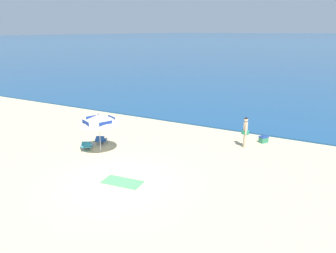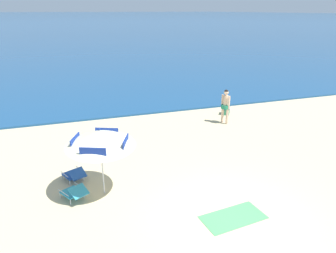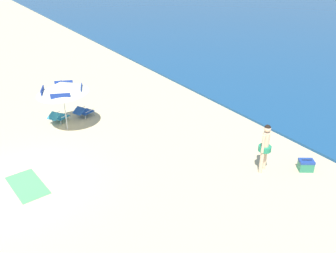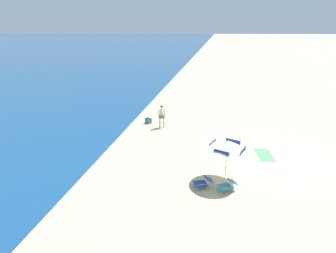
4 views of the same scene
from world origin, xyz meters
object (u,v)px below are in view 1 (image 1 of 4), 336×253
object	(u,v)px
lounge_chair_beside_umbrella	(87,145)
person_standing_near_shore	(245,130)
beach_umbrella_striped_main	(99,119)
beach_towel	(122,182)
cooler_box	(263,139)
lounge_chair_under_umbrella	(101,140)

from	to	relation	value
lounge_chair_beside_umbrella	person_standing_near_shore	size ratio (longest dim) A/B	0.59
beach_umbrella_striped_main	beach_towel	xyz separation A→B (m)	(3.25, -2.41, -1.89)
cooler_box	beach_towel	bearing A→B (deg)	-117.18
beach_umbrella_striped_main	lounge_chair_under_umbrella	size ratio (longest dim) A/B	2.32
person_standing_near_shore	beach_towel	bearing A→B (deg)	-116.28
person_standing_near_shore	cooler_box	world-z (taller)	person_standing_near_shore
lounge_chair_beside_umbrella	beach_towel	distance (m)	4.76
lounge_chair_under_umbrella	lounge_chair_beside_umbrella	bearing A→B (deg)	-92.70
beach_towel	person_standing_near_shore	bearing A→B (deg)	63.72
beach_umbrella_striped_main	cooler_box	size ratio (longest dim) A/B	3.93
lounge_chair_under_umbrella	cooler_box	xyz separation A→B (m)	(8.37, 4.86, -0.07)
beach_umbrella_striped_main	beach_towel	world-z (taller)	beach_umbrella_striped_main
lounge_chair_under_umbrella	lounge_chair_beside_umbrella	distance (m)	1.13
beach_umbrella_striped_main	lounge_chair_under_umbrella	distance (m)	2.11
person_standing_near_shore	beach_towel	world-z (taller)	person_standing_near_shore
beach_towel	cooler_box	bearing A→B (deg)	62.82
cooler_box	beach_towel	world-z (taller)	cooler_box
lounge_chair_under_umbrella	person_standing_near_shore	size ratio (longest dim) A/B	0.58
person_standing_near_shore	cooler_box	size ratio (longest dim) A/B	2.90
lounge_chair_under_umbrella	cooler_box	world-z (taller)	lounge_chair_under_umbrella
lounge_chair_beside_umbrella	person_standing_near_shore	world-z (taller)	person_standing_near_shore
person_standing_near_shore	cooler_box	xyz separation A→B (m)	(0.79, 1.28, -0.81)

